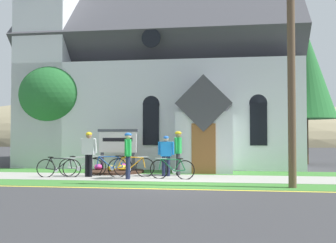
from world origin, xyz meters
TOP-DOWN VIEW (x-y plane):
  - ground at (0.00, 4.00)m, footprint 140.00×140.00m
  - sidewalk_slab at (-1.54, 1.97)m, footprint 32.00×2.56m
  - grass_verge at (-1.54, -0.15)m, footprint 32.00×1.68m
  - church_lawn at (-1.54, 4.27)m, footprint 24.00×2.05m
  - curb_paint_stripe at (-1.54, -1.14)m, footprint 28.00×0.16m
  - church_building at (-1.82, 10.27)m, footprint 14.48×12.27m
  - church_sign at (-2.84, 4.23)m, footprint 1.83×0.21m
  - flower_bed at (-2.86, 3.82)m, footprint 2.49×2.49m
  - bicycle_silver at (-2.66, 2.40)m, footprint 1.77×0.33m
  - bicycle_orange at (-1.71, 2.02)m, footprint 1.69×0.73m
  - bicycle_blue at (-0.07, 1.60)m, footprint 1.70×0.31m
  - bicycle_green at (-4.46, 1.60)m, footprint 1.70×0.27m
  - bicycle_white at (-3.83, 2.32)m, footprint 1.67×0.54m
  - cyclist_in_blue_jersey at (-1.68, 1.38)m, footprint 0.30×0.74m
  - cyclist_in_green_jersey at (-3.35, 1.88)m, footprint 0.66×0.34m
  - cyclist_in_orange_jersey at (-0.00, 2.95)m, footprint 0.30×0.78m
  - cyclist_in_yellow_jersey at (-0.43, 2.54)m, footprint 0.64×0.28m
  - utility_pole at (3.80, -0.29)m, footprint 3.12×0.28m
  - roadside_conifer at (6.37, 10.23)m, footprint 3.37×3.37m
  - yard_deciduous_tree at (-6.64, 6.46)m, footprint 3.82×3.82m
  - distant_hill at (-11.65, 57.33)m, footprint 98.16×38.84m

SIDE VIEW (x-z plane):
  - ground at x=0.00m, z-range 0.00..0.00m
  - distant_hill at x=-11.65m, z-range -8.19..8.19m
  - curb_paint_stripe at x=-1.54m, z-range 0.00..0.01m
  - grass_verge at x=-1.54m, z-range 0.00..0.01m
  - church_lawn at x=-1.54m, z-range 0.00..0.01m
  - sidewalk_slab at x=-1.54m, z-range 0.00..0.01m
  - flower_bed at x=-2.86m, z-range -0.09..0.25m
  - bicycle_white at x=-3.83m, z-range -0.03..0.77m
  - bicycle_green at x=-4.46m, z-range -0.04..0.78m
  - bicycle_blue at x=-0.07m, z-range -0.02..0.77m
  - bicycle_silver at x=-2.66m, z-range -0.03..0.81m
  - bicycle_orange at x=-1.71m, z-range -0.04..0.81m
  - cyclist_in_yellow_jersey at x=-0.43m, z-range 0.12..1.71m
  - cyclist_in_blue_jersey at x=-1.68m, z-range 0.15..1.86m
  - cyclist_in_green_jersey at x=-3.35m, z-range 0.16..1.90m
  - cyclist_in_orange_jersey at x=0.00m, z-range 0.17..1.94m
  - church_sign at x=-2.84m, z-range 0.32..2.20m
  - yard_deciduous_tree at x=-6.64m, z-range 0.96..6.26m
  - church_building at x=-1.82m, z-range -1.64..11.13m
  - utility_pole at x=3.80m, z-range 0.46..9.06m
  - roadside_conifer at x=6.37m, z-range 1.25..9.02m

